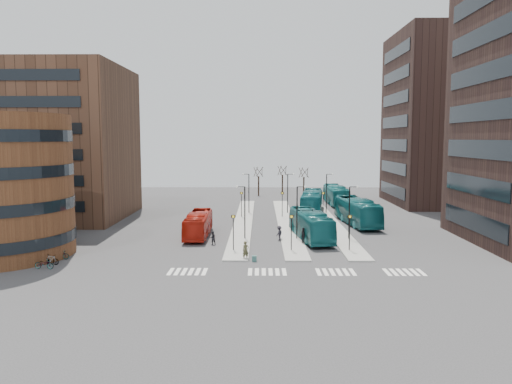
{
  "coord_description": "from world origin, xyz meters",
  "views": [
    {
      "loc": [
        -1.57,
        -38.72,
        11.67
      ],
      "look_at": [
        -2.16,
        23.01,
        5.0
      ],
      "focal_mm": 35.0,
      "sensor_mm": 36.0,
      "label": 1
    }
  ],
  "objects_px": {
    "teal_bus_d": "(336,195)",
    "traveller": "(246,250)",
    "bicycle_near": "(44,264)",
    "teal_bus_b": "(312,202)",
    "teal_bus_c": "(357,211)",
    "commuter_a": "(213,238)",
    "commuter_b": "(303,236)",
    "suitcase": "(254,259)",
    "commuter_c": "(279,233)",
    "teal_bus_a": "(311,225)",
    "bicycle_mid": "(51,260)",
    "red_bus": "(198,224)",
    "bicycle_far": "(60,255)"
  },
  "relations": [
    {
      "from": "commuter_a",
      "to": "bicycle_mid",
      "type": "height_order",
      "value": "commuter_a"
    },
    {
      "from": "teal_bus_a",
      "to": "teal_bus_c",
      "type": "bearing_deg",
      "value": 45.79
    },
    {
      "from": "teal_bus_c",
      "to": "bicycle_far",
      "type": "height_order",
      "value": "teal_bus_c"
    },
    {
      "from": "teal_bus_d",
      "to": "commuter_a",
      "type": "height_order",
      "value": "teal_bus_d"
    },
    {
      "from": "suitcase",
      "to": "traveller",
      "type": "height_order",
      "value": "traveller"
    },
    {
      "from": "suitcase",
      "to": "bicycle_mid",
      "type": "relative_size",
      "value": 0.34
    },
    {
      "from": "commuter_b",
      "to": "red_bus",
      "type": "bearing_deg",
      "value": 66.29
    },
    {
      "from": "red_bus",
      "to": "teal_bus_d",
      "type": "xyz_separation_m",
      "value": [
        20.75,
        29.05,
        0.24
      ]
    },
    {
      "from": "teal_bus_b",
      "to": "commuter_c",
      "type": "xyz_separation_m",
      "value": [
        -5.88,
        -21.17,
        -0.92
      ]
    },
    {
      "from": "suitcase",
      "to": "traveller",
      "type": "distance_m",
      "value": 1.29
    },
    {
      "from": "teal_bus_d",
      "to": "traveller",
      "type": "height_order",
      "value": "teal_bus_d"
    },
    {
      "from": "bicycle_mid",
      "to": "suitcase",
      "type": "bearing_deg",
      "value": -73.96
    },
    {
      "from": "traveller",
      "to": "teal_bus_a",
      "type": "bearing_deg",
      "value": 28.47
    },
    {
      "from": "teal_bus_b",
      "to": "teal_bus_d",
      "type": "height_order",
      "value": "teal_bus_b"
    },
    {
      "from": "commuter_c",
      "to": "bicycle_near",
      "type": "distance_m",
      "value": 25.13
    },
    {
      "from": "teal_bus_b",
      "to": "teal_bus_d",
      "type": "relative_size",
      "value": 1.04
    },
    {
      "from": "teal_bus_c",
      "to": "commuter_c",
      "type": "bearing_deg",
      "value": -142.17
    },
    {
      "from": "red_bus",
      "to": "bicycle_far",
      "type": "relative_size",
      "value": 6.23
    },
    {
      "from": "teal_bus_d",
      "to": "commuter_b",
      "type": "bearing_deg",
      "value": -105.64
    },
    {
      "from": "teal_bus_d",
      "to": "commuter_b",
      "type": "distance_m",
      "value": 34.62
    },
    {
      "from": "suitcase",
      "to": "bicycle_mid",
      "type": "distance_m",
      "value": 18.88
    },
    {
      "from": "teal_bus_d",
      "to": "traveller",
      "type": "distance_m",
      "value": 43.08
    },
    {
      "from": "suitcase",
      "to": "teal_bus_b",
      "type": "distance_m",
      "value": 32.39
    },
    {
      "from": "commuter_c",
      "to": "bicycle_far",
      "type": "distance_m",
      "value": 23.5
    },
    {
      "from": "bicycle_near",
      "to": "bicycle_mid",
      "type": "height_order",
      "value": "bicycle_mid"
    },
    {
      "from": "commuter_b",
      "to": "bicycle_near",
      "type": "xyz_separation_m",
      "value": [
        -24.12,
        -10.58,
        -0.47
      ]
    },
    {
      "from": "suitcase",
      "to": "teal_bus_d",
      "type": "bearing_deg",
      "value": 70.77
    },
    {
      "from": "teal_bus_b",
      "to": "bicycle_far",
      "type": "distance_m",
      "value": 41.06
    },
    {
      "from": "suitcase",
      "to": "commuter_c",
      "type": "distance_m",
      "value": 10.4
    },
    {
      "from": "bicycle_near",
      "to": "teal_bus_b",
      "type": "bearing_deg",
      "value": -32.73
    },
    {
      "from": "bicycle_near",
      "to": "commuter_a",
      "type": "bearing_deg",
      "value": -47.65
    },
    {
      "from": "teal_bus_c",
      "to": "commuter_a",
      "type": "relative_size",
      "value": 8.53
    },
    {
      "from": "red_bus",
      "to": "teal_bus_a",
      "type": "relative_size",
      "value": 0.87
    },
    {
      "from": "red_bus",
      "to": "traveller",
      "type": "relative_size",
      "value": 5.78
    },
    {
      "from": "traveller",
      "to": "commuter_c",
      "type": "bearing_deg",
      "value": 43.46
    },
    {
      "from": "teal_bus_d",
      "to": "bicycle_mid",
      "type": "relative_size",
      "value": 7.71
    },
    {
      "from": "commuter_c",
      "to": "red_bus",
      "type": "bearing_deg",
      "value": -72.8
    },
    {
      "from": "commuter_b",
      "to": "bicycle_near",
      "type": "height_order",
      "value": "commuter_b"
    },
    {
      "from": "traveller",
      "to": "bicycle_far",
      "type": "bearing_deg",
      "value": 154.85
    },
    {
      "from": "red_bus",
      "to": "bicycle_near",
      "type": "height_order",
      "value": "red_bus"
    },
    {
      "from": "teal_bus_b",
      "to": "teal_bus_c",
      "type": "distance_m",
      "value": 11.74
    },
    {
      "from": "bicycle_mid",
      "to": "traveller",
      "type": "bearing_deg",
      "value": -71.38
    },
    {
      "from": "teal_bus_d",
      "to": "commuter_a",
      "type": "xyz_separation_m",
      "value": [
        -18.59,
        -33.75,
        -0.94
      ]
    },
    {
      "from": "bicycle_near",
      "to": "bicycle_far",
      "type": "bearing_deg",
      "value": 6.11
    },
    {
      "from": "teal_bus_a",
      "to": "bicycle_near",
      "type": "height_order",
      "value": "teal_bus_a"
    },
    {
      "from": "teal_bus_a",
      "to": "teal_bus_b",
      "type": "xyz_separation_m",
      "value": [
        2.2,
        20.49,
        0.09
      ]
    },
    {
      "from": "teal_bus_c",
      "to": "commuter_b",
      "type": "distance_m",
      "value": 15.45
    },
    {
      "from": "teal_bus_c",
      "to": "commuter_b",
      "type": "relative_size",
      "value": 6.87
    },
    {
      "from": "red_bus",
      "to": "teal_bus_c",
      "type": "relative_size",
      "value": 0.81
    },
    {
      "from": "commuter_a",
      "to": "commuter_b",
      "type": "relative_size",
      "value": 0.81
    }
  ]
}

